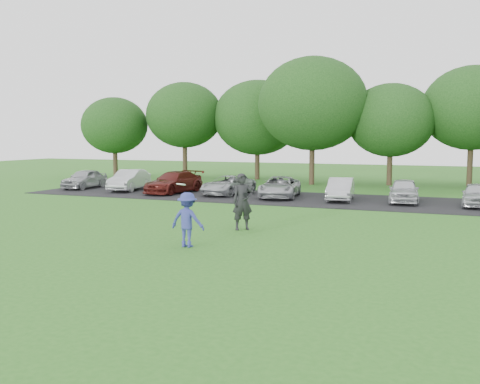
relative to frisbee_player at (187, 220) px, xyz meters
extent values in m
plane|color=#2C6C1E|center=(0.21, 0.14, -0.82)|extent=(100.00, 100.00, 0.00)
cube|color=black|center=(0.21, 13.14, -0.80)|extent=(32.00, 6.50, 0.03)
imported|color=#32398E|center=(0.00, 0.00, 0.00)|extent=(1.05, 0.61, 1.63)
cylinder|color=white|center=(-0.05, -0.29, 1.08)|extent=(0.27, 0.27, 0.10)
imported|color=black|center=(0.44, 3.32, 0.18)|extent=(0.87, 0.81, 1.99)
cube|color=black|center=(0.62, 3.14, 0.47)|extent=(0.17, 0.16, 0.10)
imported|color=#A2A4A9|center=(-14.30, 13.46, -0.19)|extent=(1.61, 3.60, 1.20)
imported|color=#BBBDC3|center=(-10.94, 13.39, -0.16)|extent=(1.96, 3.97, 1.25)
imported|color=#4F1511|center=(-7.75, 13.14, -0.17)|extent=(2.25, 4.44, 1.23)
imported|color=#A9ACB0|center=(-4.47, 13.45, -0.26)|extent=(2.35, 4.05, 1.06)
imported|color=#A5A8AC|center=(-1.35, 13.19, -0.23)|extent=(2.41, 4.24, 1.12)
imported|color=#BABCC2|center=(1.92, 13.17, -0.22)|extent=(1.57, 3.55, 1.13)
imported|color=silver|center=(5.01, 13.39, -0.20)|extent=(1.68, 3.57, 1.18)
imported|color=#B8BBC0|center=(8.31, 13.11, -0.24)|extent=(1.39, 3.26, 1.10)
cylinder|color=#38281C|center=(-17.79, 21.74, 0.28)|extent=(0.36, 0.36, 2.20)
ellipsoid|color=#214C19|center=(-17.79, 21.74, 3.33)|extent=(5.20, 5.20, 4.42)
cylinder|color=#38281C|center=(-12.29, 23.14, 0.53)|extent=(0.36, 0.36, 2.70)
ellipsoid|color=#214C19|center=(-12.29, 23.14, 4.11)|extent=(5.94, 5.94, 5.05)
cylinder|color=#38281C|center=(-6.79, 24.54, 0.28)|extent=(0.36, 0.36, 2.20)
ellipsoid|color=#214C19|center=(-6.79, 24.54, 3.89)|extent=(6.68, 6.68, 5.68)
cylinder|color=#38281C|center=(-1.79, 21.74, 0.53)|extent=(0.36, 0.36, 2.70)
ellipsoid|color=#214C19|center=(-1.79, 21.74, 4.67)|extent=(7.42, 7.42, 6.31)
cylinder|color=#38281C|center=(3.21, 23.14, 0.28)|extent=(0.36, 0.36, 2.20)
ellipsoid|color=#214C19|center=(3.21, 23.14, 3.54)|extent=(5.76, 5.76, 4.90)
cylinder|color=#38281C|center=(8.21, 24.54, 0.53)|extent=(0.36, 0.36, 2.70)
ellipsoid|color=#214C19|center=(8.21, 24.54, 4.32)|extent=(6.50, 6.50, 5.53)
camera|label=1|loc=(7.31, -13.94, 2.45)|focal=40.00mm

